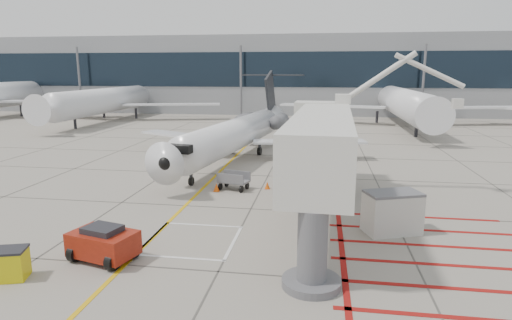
# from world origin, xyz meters

# --- Properties ---
(ground_plane) EXTENTS (260.00, 260.00, 0.00)m
(ground_plane) POSITION_xyz_m (0.00, 0.00, 0.00)
(ground_plane) COLOR gray
(ground_plane) RESTS_ON ground
(regional_jet) EXTENTS (27.25, 32.34, 7.66)m
(regional_jet) POSITION_xyz_m (-3.97, 15.28, 3.83)
(regional_jet) COLOR white
(regional_jet) RESTS_ON ground_plane
(jet_bridge) EXTENTS (9.82, 19.54, 7.69)m
(jet_bridge) POSITION_xyz_m (3.97, 1.96, 3.84)
(jet_bridge) COLOR silver
(jet_bridge) RESTS_ON ground_plane
(pushback_tug) EXTENTS (3.05, 2.32, 1.58)m
(pushback_tug) POSITION_xyz_m (-5.07, -3.63, 0.79)
(pushback_tug) COLOR maroon
(pushback_tug) RESTS_ON ground_plane
(spill_bin) EXTENTS (1.64, 1.33, 1.23)m
(spill_bin) POSITION_xyz_m (-7.90, -5.81, 0.62)
(spill_bin) COLOR #CEC10B
(spill_bin) RESTS_ON ground_plane
(baggage_cart) EXTENTS (2.23, 1.71, 1.25)m
(baggage_cart) POSITION_xyz_m (-1.82, 7.92, 0.62)
(baggage_cart) COLOR slate
(baggage_cart) RESTS_ON ground_plane
(ground_power_unit) EXTENTS (2.99, 2.35, 2.08)m
(ground_power_unit) POSITION_xyz_m (7.51, 1.47, 1.04)
(ground_power_unit) COLOR beige
(ground_power_unit) RESTS_ON ground_plane
(cone_nose) EXTENTS (0.39, 0.39, 0.55)m
(cone_nose) POSITION_xyz_m (-2.87, 7.32, 0.27)
(cone_nose) COLOR #F0560C
(cone_nose) RESTS_ON ground_plane
(cone_side) EXTENTS (0.36, 0.36, 0.50)m
(cone_side) POSITION_xyz_m (0.41, 8.43, 0.25)
(cone_side) COLOR #E2540B
(cone_side) RESTS_ON ground_plane
(terminal_building) EXTENTS (180.00, 28.00, 14.00)m
(terminal_building) POSITION_xyz_m (10.00, 70.00, 7.00)
(terminal_building) COLOR gray
(terminal_building) RESTS_ON ground_plane
(terminal_glass_band) EXTENTS (180.00, 0.10, 6.00)m
(terminal_glass_band) POSITION_xyz_m (10.00, 55.95, 8.00)
(terminal_glass_band) COLOR black
(terminal_glass_band) RESTS_ON ground_plane
(bg_aircraft_b) EXTENTS (34.38, 38.20, 11.46)m
(bg_aircraft_b) POSITION_xyz_m (-29.53, 46.00, 5.73)
(bg_aircraft_b) COLOR silver
(bg_aircraft_b) RESTS_ON ground_plane
(bg_aircraft_c) EXTENTS (35.65, 39.62, 11.88)m
(bg_aircraft_c) POSITION_xyz_m (15.27, 46.00, 5.94)
(bg_aircraft_c) COLOR silver
(bg_aircraft_c) RESTS_ON ground_plane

